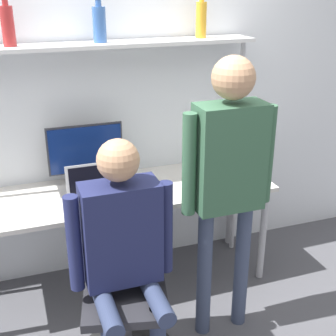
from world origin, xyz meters
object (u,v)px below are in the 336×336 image
object	(u,v)px
laptop	(93,190)
office_chair	(126,317)
person_seated	(123,243)
monitor	(86,153)
cell_phone	(139,194)
bottle_red	(8,25)
bottle_amber	(201,19)
bottle_blue	(99,24)
person_standing	(229,167)

from	to	relation	value
laptop	office_chair	bearing A→B (deg)	-86.49
person_seated	monitor	bearing A→B (deg)	90.98
laptop	cell_phone	world-z (taller)	laptop
bottle_red	laptop	bearing A→B (deg)	-32.27
cell_phone	office_chair	size ratio (longest dim) A/B	0.16
person_seated	bottle_amber	xyz separation A→B (m)	(0.81, 0.92, 1.02)
laptop	bottle_blue	distance (m)	1.05
bottle_red	person_seated	bearing A→B (deg)	-65.65
monitor	office_chair	bearing A→B (deg)	-88.34
cell_phone	office_chair	bearing A→B (deg)	-113.82
person_standing	bottle_red	bearing A→B (deg)	142.15
office_chair	bottle_blue	distance (m)	1.77
monitor	bottle_amber	world-z (taller)	bottle_amber
person_seated	bottle_blue	bearing A→B (deg)	82.37
cell_phone	person_seated	xyz separation A→B (m)	(-0.27, -0.63, 0.05)
laptop	office_chair	distance (m)	0.83
cell_phone	bottle_blue	xyz separation A→B (m)	(-0.14, 0.30, 1.06)
office_chair	person_seated	distance (m)	0.52
cell_phone	person_standing	xyz separation A→B (m)	(0.38, -0.53, 0.35)
person_standing	cell_phone	bearing A→B (deg)	125.54
bottle_amber	person_seated	bearing A→B (deg)	-131.29
laptop	person_seated	world-z (taller)	person_seated
person_seated	bottle_red	xyz separation A→B (m)	(-0.42, 0.92, 1.02)
bottle_amber	office_chair	bearing A→B (deg)	-132.40
person_seated	person_standing	size ratio (longest dim) A/B	0.79
person_seated	bottle_blue	world-z (taller)	bottle_blue
laptop	bottle_amber	distance (m)	1.34
monitor	office_chair	distance (m)	1.13
person_standing	bottle_amber	world-z (taller)	bottle_amber
bottle_blue	monitor	bearing A→B (deg)	177.71
monitor	laptop	world-z (taller)	monitor
office_chair	person_seated	bearing A→B (deg)	-101.88
monitor	bottle_amber	xyz separation A→B (m)	(0.82, -0.01, 0.85)
cell_phone	office_chair	distance (m)	0.79
office_chair	person_seated	size ratio (longest dim) A/B	0.68
office_chair	bottle_blue	size ratio (longest dim) A/B	3.44
laptop	bottle_red	xyz separation A→B (m)	(-0.39, 0.24, 1.01)
cell_phone	person_standing	distance (m)	0.74
bottle_amber	monitor	bearing A→B (deg)	179.61
laptop	person_seated	distance (m)	0.68
cell_phone	bottle_amber	world-z (taller)	bottle_amber
laptop	person_standing	distance (m)	0.93
person_standing	bottle_blue	world-z (taller)	bottle_blue
person_seated	laptop	bearing A→B (deg)	92.46
laptop	monitor	bearing A→B (deg)	86.99
laptop	cell_phone	xyz separation A→B (m)	(0.29, -0.05, -0.06)
bottle_amber	bottle_red	bearing A→B (deg)	-180.00
bottle_blue	laptop	bearing A→B (deg)	-121.90
bottle_blue	cell_phone	bearing A→B (deg)	-64.32
cell_phone	bottle_blue	distance (m)	1.11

